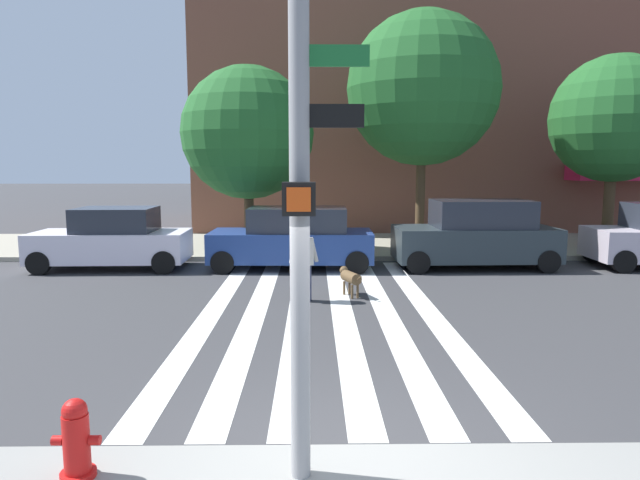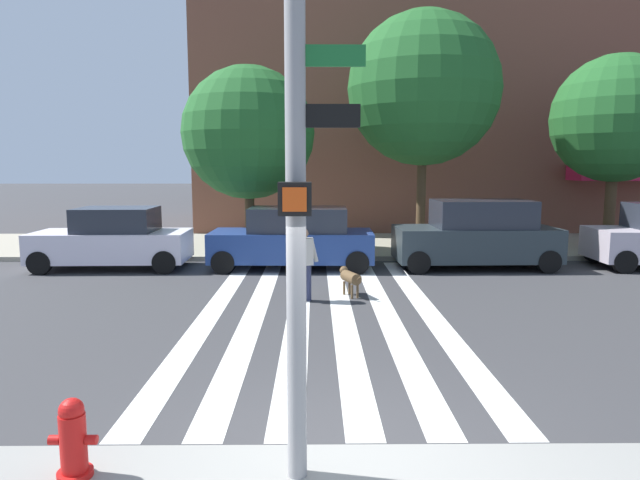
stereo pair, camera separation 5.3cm
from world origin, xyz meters
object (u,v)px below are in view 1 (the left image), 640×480
(pedestrian_dog_walker, at_px, (304,260))
(dog_on_leash, at_px, (350,277))
(street_tree_nearest, at_px, (248,133))
(parked_car_third_in_line, at_px, (476,235))
(fire_hydrant, at_px, (76,439))
(parked_car_behind_first, at_px, (293,238))
(street_tree_middle, at_px, (423,89))
(traffic_light_pole, at_px, (300,107))
(parked_car_near_curb, at_px, (113,240))
(street_tree_further, at_px, (615,119))

(pedestrian_dog_walker, distance_m, dog_on_leash, 1.26)
(street_tree_nearest, bearing_deg, parked_car_third_in_line, -17.70)
(fire_hydrant, height_order, dog_on_leash, fire_hydrant)
(fire_hydrant, relative_size, parked_car_third_in_line, 0.16)
(fire_hydrant, bearing_deg, pedestrian_dog_walker, 74.83)
(parked_car_behind_first, xyz_separation_m, street_tree_middle, (4.30, 3.07, 4.67))
(fire_hydrant, xyz_separation_m, street_tree_nearest, (0.08, 13.53, 3.53))
(traffic_light_pole, relative_size, street_tree_nearest, 0.96)
(traffic_light_pole, relative_size, pedestrian_dog_walker, 3.54)
(traffic_light_pole, distance_m, dog_on_leash, 8.48)
(parked_car_near_curb, distance_m, parked_car_behind_first, 5.29)
(street_tree_further, bearing_deg, pedestrian_dog_walker, -146.25)
(traffic_light_pole, bearing_deg, parked_car_behind_first, 92.34)
(street_tree_middle, bearing_deg, dog_on_leash, -113.57)
(parked_car_near_curb, distance_m, street_tree_further, 16.89)
(fire_hydrant, xyz_separation_m, street_tree_middle, (5.92, 14.38, 5.04))
(parked_car_behind_first, relative_size, pedestrian_dog_walker, 2.90)
(dog_on_leash, bearing_deg, street_tree_further, 34.74)
(traffic_light_pole, distance_m, street_tree_further, 17.83)
(pedestrian_dog_walker, xyz_separation_m, dog_on_leash, (1.06, 0.47, -0.48))
(street_tree_nearest, bearing_deg, traffic_light_pole, -81.61)
(traffic_light_pole, distance_m, pedestrian_dog_walker, 7.82)
(parked_car_third_in_line, relative_size, dog_on_leash, 4.79)
(traffic_light_pole, xyz_separation_m, parked_car_behind_first, (-0.46, 11.36, -2.63))
(traffic_light_pole, height_order, parked_car_third_in_line, traffic_light_pole)
(parked_car_third_in_line, bearing_deg, pedestrian_dog_walker, -141.57)
(parked_car_near_curb, xyz_separation_m, street_tree_nearest, (3.75, 2.21, 3.19))
(parked_car_behind_first, xyz_separation_m, parked_car_third_in_line, (5.40, 0.00, 0.09))
(street_tree_nearest, bearing_deg, street_tree_further, 3.86)
(fire_hydrant, height_order, street_tree_nearest, street_tree_nearest)
(parked_car_behind_first, xyz_separation_m, dog_on_leash, (1.43, -3.51, -0.45))
(traffic_light_pole, relative_size, dog_on_leash, 5.92)
(street_tree_nearest, xyz_separation_m, dog_on_leash, (2.97, -5.73, -3.61))
(street_tree_nearest, height_order, street_tree_further, street_tree_further)
(traffic_light_pole, xyz_separation_m, parked_car_near_curb, (-5.75, 11.36, -2.66))
(fire_hydrant, relative_size, parked_car_behind_first, 0.16)
(parked_car_near_curb, relative_size, parked_car_third_in_line, 0.95)
(street_tree_middle, xyz_separation_m, street_tree_further, (6.60, -0.01, -0.99))
(fire_hydrant, xyz_separation_m, parked_car_third_in_line, (7.01, 11.32, 0.46))
(fire_hydrant, relative_size, street_tree_middle, 0.10)
(parked_car_third_in_line, relative_size, pedestrian_dog_walker, 2.86)
(parked_car_behind_first, height_order, parked_car_third_in_line, parked_car_third_in_line)
(street_tree_further, bearing_deg, parked_car_third_in_line, -151.01)
(traffic_light_pole, relative_size, fire_hydrant, 7.59)
(parked_car_behind_first, relative_size, dog_on_leash, 4.85)
(parked_car_near_curb, distance_m, pedestrian_dog_walker, 6.92)
(fire_hydrant, bearing_deg, parked_car_near_curb, 107.98)
(traffic_light_pole, xyz_separation_m, pedestrian_dog_walker, (-0.09, 7.37, -2.59))
(parked_car_behind_first, height_order, street_tree_middle, street_tree_middle)
(parked_car_near_curb, xyz_separation_m, parked_car_behind_first, (5.29, -0.00, 0.03))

